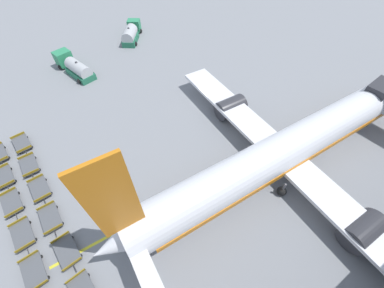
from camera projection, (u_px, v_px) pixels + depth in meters
The scene contains 14 objects.
ground_plane at pixel (207, 103), 36.84m from camera, with size 500.00×500.00×0.00m, color gray.
airplane at pixel (291, 147), 27.35m from camera, with size 39.46×47.02×14.08m.
fuel_tanker_primary at pixel (75, 67), 41.12m from camera, with size 9.37×4.98×2.85m.
fuel_tanker_secondary at pixel (131, 34), 49.09m from camera, with size 8.08×6.76×3.07m.
baggage_dolly_row_near_col_b at pixel (4, 177), 27.55m from camera, with size 3.95×2.09×0.92m.
baggage_dolly_row_near_col_c at pixel (12, 203), 25.42m from camera, with size 3.95×2.10×0.92m.
baggage_dolly_row_near_col_d at pixel (22, 235), 23.25m from camera, with size 3.94×2.05×0.92m.
baggage_dolly_row_near_col_e at pixel (34, 272), 21.12m from camera, with size 3.94×2.04×0.92m.
baggage_dolly_row_mid_a_col_a at pixel (22, 143), 30.86m from camera, with size 3.96×2.15×0.92m.
baggage_dolly_row_mid_a_col_b at pixel (29, 165), 28.61m from camera, with size 3.92×1.97×0.92m.
baggage_dolly_row_mid_a_col_c at pixel (40, 189), 26.54m from camera, with size 3.94×2.04×0.92m.
baggage_dolly_row_mid_a_col_d at pixel (50, 218), 24.34m from camera, with size 3.91×1.95×0.92m.
baggage_dolly_row_mid_a_col_e at pixel (67, 251), 22.25m from camera, with size 3.96×2.12×0.92m.
stand_guidance_stripe at pixel (207, 183), 27.56m from camera, with size 1.58×34.92×0.01m.
Camera 1 is at (22.67, -17.64, 24.06)m, focal length 22.00 mm.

